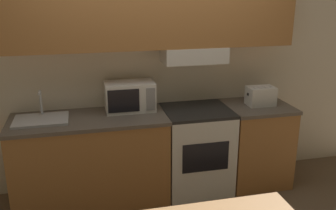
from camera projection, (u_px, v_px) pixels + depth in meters
name	position (u px, v px, depth m)	size (l,w,h in m)	color
ground_plane	(152.00, 177.00, 4.26)	(16.00, 16.00, 0.00)	brown
wall_back	(153.00, 41.00, 3.73)	(5.21, 0.38, 2.55)	silver
lower_counter_main	(91.00, 159.00, 3.69)	(1.49, 0.64, 0.88)	#A36B38
lower_counter_right_stub	(255.00, 143.00, 4.08)	(0.66, 0.64, 0.88)	#A36B38
stove_range	(196.00, 149.00, 3.93)	(0.67, 0.62, 0.88)	silver
microwave	(130.00, 96.00, 3.73)	(0.49, 0.31, 0.29)	silver
toaster	(261.00, 96.00, 3.91)	(0.29, 0.19, 0.20)	silver
sink_basin	(41.00, 119.00, 3.46)	(0.49, 0.36, 0.26)	#B7BABF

